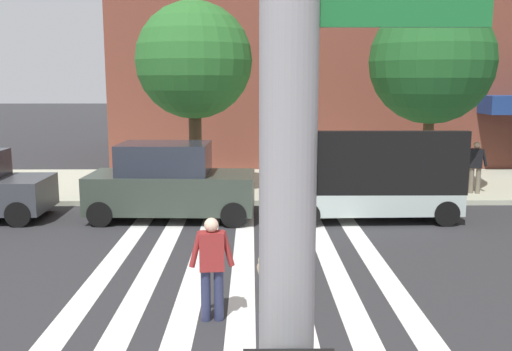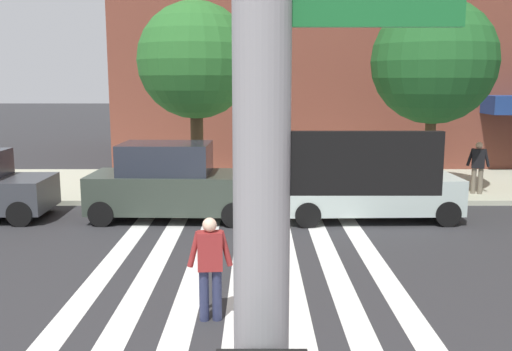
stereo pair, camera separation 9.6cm
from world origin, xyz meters
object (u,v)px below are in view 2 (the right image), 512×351
Objects in this scene: street_tree_nearest at (196,61)px; pedestrian_bystander at (478,165)px; parked_car_third_in_line at (369,185)px; traffic_light_pole at (264,142)px; dog_on_leash at (265,273)px; parked_car_behind_first at (171,183)px; street_tree_middle at (434,62)px; pedestrian_dog_walker at (210,263)px.

pedestrian_bystander is (8.80, -0.07, -3.18)m from street_tree_nearest.
pedestrian_bystander is (3.93, 2.65, 0.16)m from parked_car_third_in_line.
dog_on_leash is at bearing 89.07° from traffic_light_pole.
pedestrian_bystander is (9.22, 2.65, 0.10)m from parked_car_behind_first.
street_tree_middle reaches higher than pedestrian_bystander.
street_tree_nearest reaches higher than parked_car_third_in_line.
street_tree_nearest is 7.30m from street_tree_middle.
parked_car_third_in_line is (3.00, 13.19, -2.61)m from traffic_light_pole.
pedestrian_bystander is (7.66, 9.18, 0.15)m from pedestrian_dog_walker.
street_tree_middle reaches higher than pedestrian_dog_walker.
street_tree_middle is at bearing 174.29° from pedestrian_bystander.
street_tree_nearest is at bearing 103.44° from dog_on_leash.
pedestrian_bystander is at bearing 34.00° from parked_car_third_in_line.
traffic_light_pole is 13.77m from parked_car_third_in_line.
street_tree_nearest reaches higher than pedestrian_bystander.
pedestrian_dog_walker is at bearing -132.57° from dog_on_leash.
parked_car_third_in_line is 6.31m from dog_on_leash.
street_tree_middle is (7.72, 2.80, 3.26)m from parked_car_behind_first.
pedestrian_dog_walker is (-6.16, -9.33, -3.31)m from street_tree_middle.
traffic_light_pole is 0.98× the size of street_tree_nearest.
parked_car_third_in_line is 0.76× the size of street_tree_middle.
pedestrian_dog_walker is at bearing -76.55° from parked_car_behind_first.
pedestrian_dog_walker is (1.56, -6.53, -0.05)m from parked_car_behind_first.
parked_car_third_in_line is at bearing -0.03° from parked_car_behind_first.
traffic_light_pole is at bearing -102.80° from parked_car_third_in_line.
traffic_light_pole is at bearing -108.75° from street_tree_middle.
pedestrian_dog_walker is 1.57× the size of dog_on_leash.
street_tree_middle is 3.67× the size of pedestrian_dog_walker.
street_tree_middle is at bearing 0.60° from street_tree_nearest.
parked_car_behind_first is 8.84m from street_tree_middle.
street_tree_middle reaches higher than street_tree_nearest.
street_tree_nearest reaches higher than traffic_light_pole.
traffic_light_pole is 7.19m from pedestrian_dog_walker.
street_tree_middle reaches higher than dog_on_leash.
street_tree_nearest is 0.98× the size of street_tree_middle.
parked_car_behind_first is 4.29m from street_tree_nearest.
traffic_light_pole is at bearing -83.31° from street_tree_nearest.
pedestrian_dog_walker is 11.96m from pedestrian_bystander.
parked_car_behind_first is 6.12m from dog_on_leash.
street_tree_middle is at bearing 57.73° from dog_on_leash.
dog_on_leash is (0.12, 7.59, -3.08)m from traffic_light_pole.
parked_car_behind_first is at bearing -163.97° from pedestrian_bystander.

